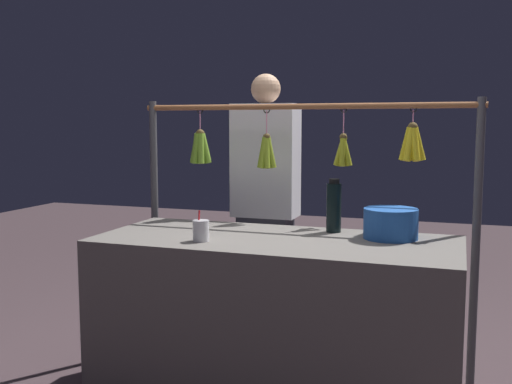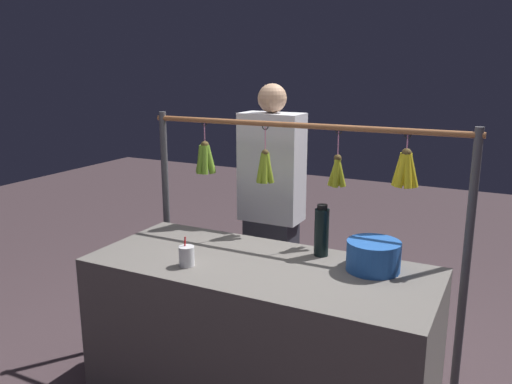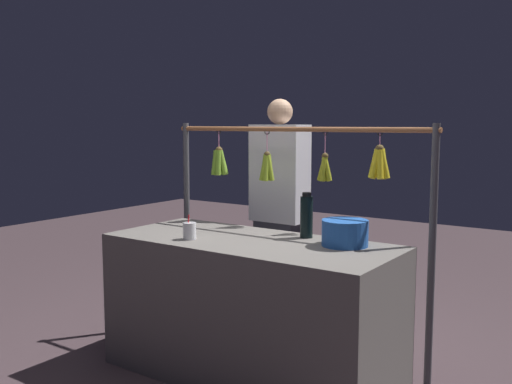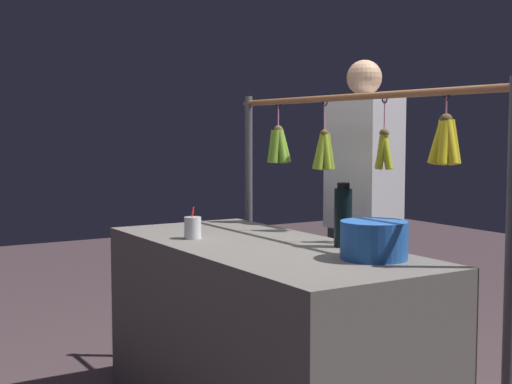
# 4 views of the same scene
# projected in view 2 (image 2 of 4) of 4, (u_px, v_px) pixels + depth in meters

# --- Properties ---
(market_counter) EXTENTS (1.76, 0.75, 0.84)m
(market_counter) POSITION_uv_depth(u_px,v_px,m) (260.00, 339.00, 2.75)
(market_counter) COLOR #66605B
(market_counter) RESTS_ON ground
(display_rack) EXTENTS (1.92, 0.14, 1.53)m
(display_rack) POSITION_uv_depth(u_px,v_px,m) (296.00, 197.00, 3.01)
(display_rack) COLOR #4C4C51
(display_rack) RESTS_ON ground
(water_bottle) EXTENTS (0.08, 0.08, 0.28)m
(water_bottle) POSITION_uv_depth(u_px,v_px,m) (322.00, 231.00, 2.74)
(water_bottle) COLOR black
(water_bottle) RESTS_ON market_counter
(blue_bucket) EXTENTS (0.26, 0.26, 0.15)m
(blue_bucket) POSITION_uv_depth(u_px,v_px,m) (373.00, 256.00, 2.55)
(blue_bucket) COLOR #245AB3
(blue_bucket) RESTS_ON market_counter
(drink_cup) EXTENTS (0.08, 0.08, 0.15)m
(drink_cup) POSITION_uv_depth(u_px,v_px,m) (187.00, 256.00, 2.62)
(drink_cup) COLOR silver
(drink_cup) RESTS_ON market_counter
(vendor_person) EXTENTS (0.41, 0.22, 1.71)m
(vendor_person) POSITION_uv_depth(u_px,v_px,m) (271.00, 215.00, 3.51)
(vendor_person) COLOR #2D2D38
(vendor_person) RESTS_ON ground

